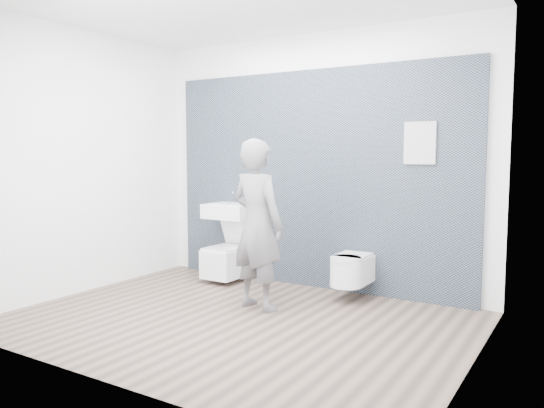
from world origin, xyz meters
The scene contains 8 objects.
ground centered at (0.00, 0.00, 0.00)m, with size 4.00×4.00×0.00m, color brown.
room_shell centered at (0.00, 0.00, 1.74)m, with size 4.00×4.00×4.00m.
tile_wall centered at (0.00, 1.47, 0.00)m, with size 3.60×0.06×2.40m, color black.
washbasin centered at (-0.96, 1.23, 0.82)m, with size 0.57×0.42×0.42m.
toilet_square centered at (-0.96, 1.16, 0.25)m, with size 0.39×0.56×0.74m.
toilet_rounded centered at (0.59, 1.16, 0.31)m, with size 0.33×0.55×0.30m.
info_placard centered at (1.19, 1.43, 0.00)m, with size 0.31×0.03×0.41m, color white.
visitor centered at (-0.05, 0.42, 0.81)m, with size 0.59×0.39×1.63m, color slate.
Camera 1 is at (2.69, -3.77, 1.49)m, focal length 35.00 mm.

